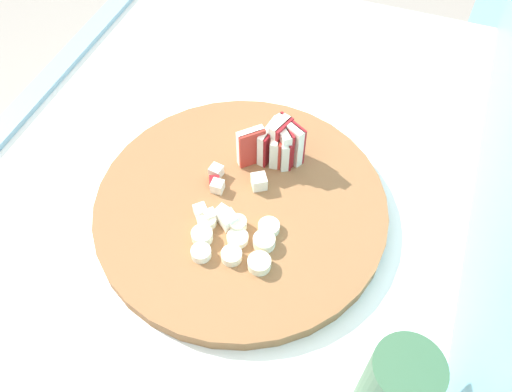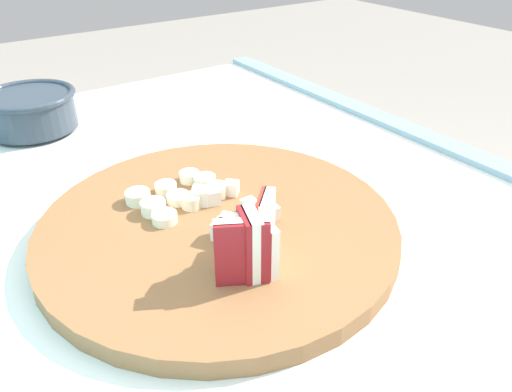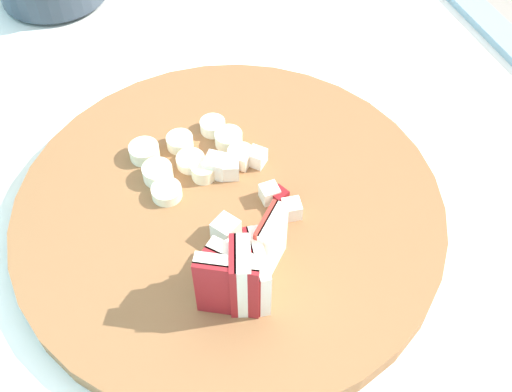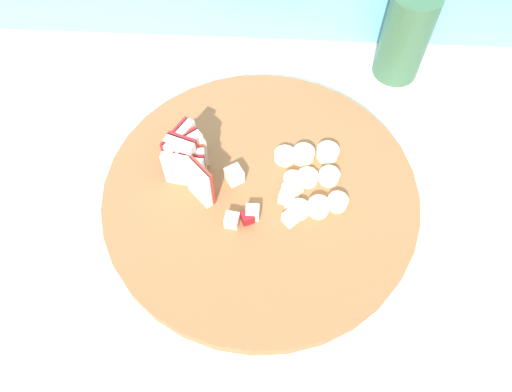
{
  "view_description": "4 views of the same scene",
  "coord_description": "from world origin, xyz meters",
  "px_view_note": "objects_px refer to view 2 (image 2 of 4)",
  "views": [
    {
      "loc": [
        0.38,
        0.23,
        1.47
      ],
      "look_at": [
        -0.01,
        0.08,
        0.92
      ],
      "focal_mm": 36.56,
      "sensor_mm": 36.0,
      "label": 1
    },
    {
      "loc": [
        -0.41,
        0.29,
        1.2
      ],
      "look_at": [
        -0.03,
        0.03,
        0.92
      ],
      "focal_mm": 34.9,
      "sensor_mm": 36.0,
      "label": 2
    },
    {
      "loc": [
        -0.35,
        0.16,
        1.35
      ],
      "look_at": [
        -0.02,
        0.04,
        0.92
      ],
      "focal_mm": 43.33,
      "sensor_mm": 36.0,
      "label": 3
    },
    {
      "loc": [
        0.01,
        -0.27,
        1.43
      ],
      "look_at": [
        -0.01,
        0.03,
        0.93
      ],
      "focal_mm": 34.53,
      "sensor_mm": 36.0,
      "label": 4
    }
  ],
  "objects_px": {
    "ceramic_bowl": "(30,110)",
    "banana_slice_rows": "(176,195)",
    "apple_dice_pile": "(227,204)",
    "apple_wedge_fan": "(249,244)",
    "cutting_board": "(218,227)"
  },
  "relations": [
    {
      "from": "ceramic_bowl",
      "to": "banana_slice_rows",
      "type": "bearing_deg",
      "value": -168.19
    },
    {
      "from": "banana_slice_rows",
      "to": "ceramic_bowl",
      "type": "relative_size",
      "value": 0.77
    },
    {
      "from": "apple_dice_pile",
      "to": "ceramic_bowl",
      "type": "height_order",
      "value": "ceramic_bowl"
    },
    {
      "from": "apple_wedge_fan",
      "to": "ceramic_bowl",
      "type": "relative_size",
      "value": 0.61
    },
    {
      "from": "cutting_board",
      "to": "apple_wedge_fan",
      "type": "xyz_separation_m",
      "value": [
        -0.09,
        0.02,
        0.04
      ]
    },
    {
      "from": "apple_wedge_fan",
      "to": "banana_slice_rows",
      "type": "height_order",
      "value": "apple_wedge_fan"
    },
    {
      "from": "cutting_board",
      "to": "apple_wedge_fan",
      "type": "height_order",
      "value": "apple_wedge_fan"
    },
    {
      "from": "apple_wedge_fan",
      "to": "banana_slice_rows",
      "type": "relative_size",
      "value": 0.8
    },
    {
      "from": "apple_wedge_fan",
      "to": "banana_slice_rows",
      "type": "bearing_deg",
      "value": -0.77
    },
    {
      "from": "apple_wedge_fan",
      "to": "banana_slice_rows",
      "type": "xyz_separation_m",
      "value": [
        0.16,
        -0.0,
        -0.02
      ]
    },
    {
      "from": "cutting_board",
      "to": "ceramic_bowl",
      "type": "height_order",
      "value": "ceramic_bowl"
    },
    {
      "from": "cutting_board",
      "to": "ceramic_bowl",
      "type": "bearing_deg",
      "value": 12.46
    },
    {
      "from": "apple_wedge_fan",
      "to": "apple_dice_pile",
      "type": "relative_size",
      "value": 0.89
    },
    {
      "from": "cutting_board",
      "to": "apple_dice_pile",
      "type": "relative_size",
      "value": 3.93
    },
    {
      "from": "banana_slice_rows",
      "to": "cutting_board",
      "type": "bearing_deg",
      "value": -163.94
    }
  ]
}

